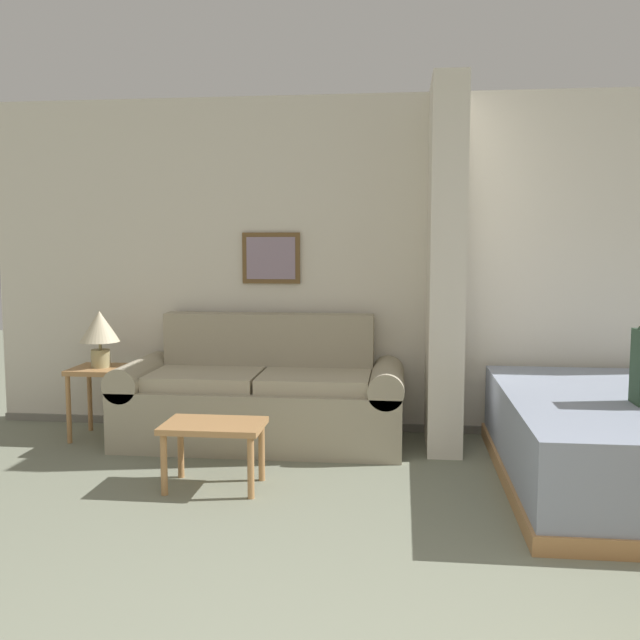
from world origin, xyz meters
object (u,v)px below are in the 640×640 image
(couch, at_px, (263,398))
(coffee_table, at_px, (214,433))
(table_lamp, at_px, (100,330))
(bed, at_px, (640,441))

(couch, xyz_separation_m, coffee_table, (-0.10, -1.02, 0.01))
(couch, distance_m, table_lamp, 1.33)
(table_lamp, xyz_separation_m, bed, (3.70, -0.68, -0.55))
(couch, bearing_deg, bed, -15.82)
(coffee_table, distance_m, table_lamp, 1.59)
(couch, height_order, bed, couch)
(couch, distance_m, coffee_table, 1.03)
(coffee_table, bearing_deg, couch, 84.69)
(couch, xyz_separation_m, table_lamp, (-1.23, -0.02, 0.49))
(couch, relative_size, table_lamp, 4.89)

